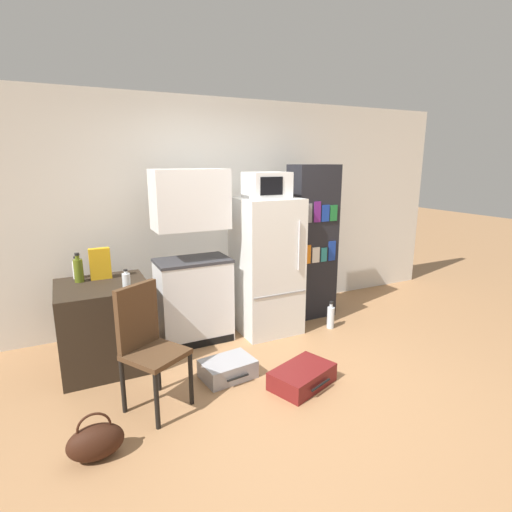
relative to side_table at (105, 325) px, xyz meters
name	(u,v)px	position (x,y,z in m)	size (l,w,h in m)	color
ground_plane	(299,391)	(1.40, -1.21, -0.40)	(24.00, 24.00, 0.00)	#A3754C
wall_back	(229,210)	(1.60, 0.79, 0.91)	(6.40, 0.10, 2.62)	silver
side_table	(105,325)	(0.00, 0.00, 0.00)	(0.80, 0.78, 0.80)	#2D2319
kitchen_hutch	(193,265)	(0.92, 0.16, 0.44)	(0.77, 0.47, 1.83)	white
refrigerator	(266,266)	(1.74, 0.06, 0.36)	(0.66, 0.67, 1.52)	silver
microwave	(267,185)	(1.74, 0.06, 1.25)	(0.44, 0.37, 0.27)	silver
bookshelf	(312,242)	(2.45, 0.22, 0.53)	(0.55, 0.35, 1.86)	black
bottle_olive_oil	(79,270)	(-0.17, 0.17, 0.52)	(0.08, 0.08, 0.28)	#566619
bottle_clear_short	(126,281)	(0.19, -0.24, 0.47)	(0.07, 0.07, 0.18)	silver
bottle_milk_white	(77,269)	(-0.19, 0.31, 0.49)	(0.07, 0.07, 0.22)	white
cereal_box	(100,264)	(0.02, 0.19, 0.55)	(0.19, 0.07, 0.30)	gold
chair	(146,338)	(0.23, -0.84, 0.17)	(0.55, 0.55, 0.99)	black
suitcase_large_flat	(302,376)	(1.47, -1.15, -0.32)	(0.64, 0.52, 0.16)	maroon
suitcase_small_flat	(228,369)	(0.94, -0.74, -0.32)	(0.49, 0.39, 0.16)	#99999E
handbag	(96,442)	(-0.22, -1.30, -0.27)	(0.36, 0.20, 0.33)	#33190F
water_bottle_front	(331,317)	(2.43, -0.25, -0.26)	(0.08, 0.08, 0.32)	silver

